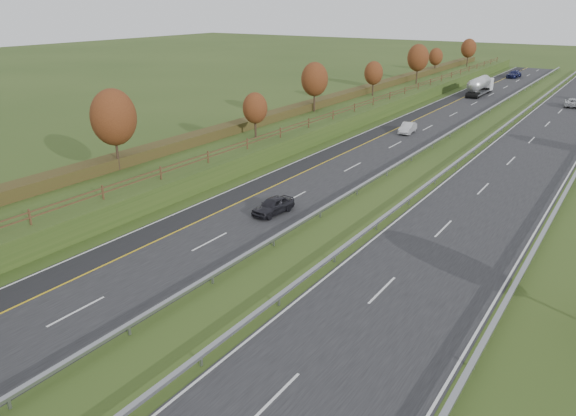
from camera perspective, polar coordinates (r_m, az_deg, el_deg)
name	(u,v)px	position (r m, az deg, el deg)	size (l,w,h in m)	color
ground	(437,160)	(66.55, 14.89, 4.75)	(400.00, 400.00, 0.00)	#2F4518
near_carriageway	(389,142)	(73.74, 10.23, 6.61)	(10.50, 200.00, 0.04)	black
far_carriageway	(524,161)	(69.40, 22.88, 4.47)	(10.50, 200.00, 0.04)	black
hard_shoulder	(363,138)	(75.20, 7.58, 7.02)	(3.00, 200.00, 0.04)	black
lane_markings	(437,149)	(71.52, 14.93, 5.85)	(26.75, 200.00, 0.01)	silver
embankment_left	(303,123)	(79.23, 1.50, 8.59)	(12.00, 200.00, 2.00)	#2F4518
hedge_left	(291,111)	(79.97, 0.27, 9.84)	(2.20, 180.00, 1.10)	#3C3B18
fence_left	(330,115)	(76.36, 4.28, 9.42)	(0.12, 189.06, 1.20)	#422B19
median_barrier_near	(433,143)	(71.70, 14.47, 6.39)	(0.32, 200.00, 0.71)	gray
median_barrier_far	(474,149)	(70.35, 18.41, 5.73)	(0.32, 200.00, 0.71)	gray
trees_left	(292,88)	(75.30, 0.42, 12.13)	(6.64, 164.30, 7.66)	#2D2116
road_tanker	(480,85)	(116.20, 18.93, 11.71)	(2.40, 11.22, 3.46)	silver
car_dark_near	(273,205)	(47.57, -1.52, 0.26)	(1.71, 4.24, 1.45)	black
car_silver_mid	(408,128)	(79.22, 12.06, 7.97)	(1.51, 4.32, 1.42)	#B9B9BE
car_small_far	(514,74)	(145.93, 21.98, 12.49)	(2.27, 5.57, 1.62)	#141841
car_oncoming	(572,102)	(109.08, 26.89, 9.54)	(2.36, 5.11, 1.42)	silver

